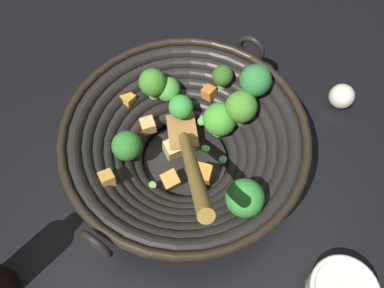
% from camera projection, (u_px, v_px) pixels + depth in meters
% --- Properties ---
extents(ground_plane, '(4.00, 4.00, 0.00)m').
position_uv_depth(ground_plane, '(186.00, 162.00, 0.67)').
color(ground_plane, black).
extents(wok, '(0.39, 0.39, 0.26)m').
position_uv_depth(wok, '(186.00, 141.00, 0.61)').
color(wok, black).
rests_on(wok, ground).
extents(garlic_bulb, '(0.05, 0.05, 0.05)m').
position_uv_depth(garlic_bulb, '(342.00, 96.00, 0.71)').
color(garlic_bulb, silver).
rests_on(garlic_bulb, ground).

